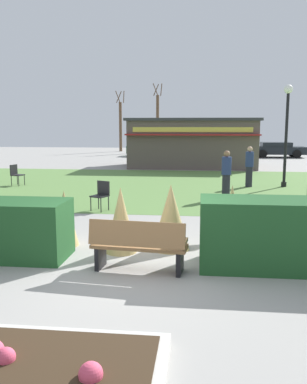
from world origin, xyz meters
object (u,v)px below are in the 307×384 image
at_px(parked_car_center_slot, 216,149).
at_px(parked_car_west_slot, 153,148).
at_px(lamppost_far, 287,123).
at_px(person_standing, 226,174).
at_px(food_kiosk, 193,143).
at_px(park_bench, 138,246).
at_px(cafe_chair_east, 101,193).
at_px(cafe_chair_west, 16,173).
at_px(tree_right_bg, 120,125).
at_px(tree_left_bg, 158,122).
at_px(parked_car_east_slot, 277,149).
at_px(person_strolling, 249,166).

bearing_deg(parked_car_center_slot, parked_car_west_slot, 179.99).
distance_m(lamppost_far, person_standing, 4.44).
height_order(lamppost_far, food_kiosk, lamppost_far).
relative_size(park_bench, parked_car_west_slot, 0.40).
xyz_separation_m(lamppost_far, cafe_chair_east, (-6.48, -5.66, -2.11)).
height_order(person_standing, parked_car_center_slot, person_standing).
bearing_deg(cafe_chair_west, tree_right_bg, 89.72).
xyz_separation_m(parked_car_west_slot, tree_left_bg, (-0.18, 5.56, 2.19)).
xyz_separation_m(park_bench, lamppost_far, (4.58, 10.90, 2.15)).
height_order(food_kiosk, parked_car_west_slot, food_kiosk).
distance_m(food_kiosk, parked_car_east_slot, 10.81).
relative_size(cafe_chair_west, parked_car_west_slot, 0.21).
xyz_separation_m(food_kiosk, person_standing, (1.40, -11.28, -0.63)).
bearing_deg(person_standing, lamppost_far, 137.68).
xyz_separation_m(cafe_chair_east, parked_car_west_slot, (-0.92, 22.30, 0.12)).
bearing_deg(person_strolling, lamppost_far, -151.39).
bearing_deg(parked_car_east_slot, lamppost_far, -98.99).
bearing_deg(food_kiosk, lamppost_far, -63.86).
height_order(park_bench, lamppost_far, lamppost_far).
relative_size(lamppost_far, tree_left_bg, 0.66).
height_order(person_standing, tree_right_bg, tree_right_bg).
bearing_deg(parked_car_center_slot, cafe_chair_east, -100.87).
height_order(lamppost_far, person_strolling, lamppost_far).
xyz_separation_m(cafe_chair_east, tree_right_bg, (-4.76, 28.26, 2.00)).
bearing_deg(park_bench, food_kiosk, 88.26).
distance_m(person_standing, tree_left_bg, 25.90).
bearing_deg(food_kiosk, parked_car_east_slot, 52.03).
height_order(parked_car_west_slot, parked_car_center_slot, same).
height_order(lamppost_far, cafe_chair_east, lamppost_far).
bearing_deg(lamppost_far, parked_car_east_slot, 81.01).
height_order(cafe_chair_west, parked_car_west_slot, parked_car_west_slot).
xyz_separation_m(food_kiosk, tree_left_bg, (-3.59, 14.06, 1.34)).
bearing_deg(parked_car_west_slot, parked_car_east_slot, -0.02).
distance_m(cafe_chair_east, tree_left_bg, 27.98).
height_order(food_kiosk, parked_car_east_slot, food_kiosk).
height_order(cafe_chair_west, parked_car_east_slot, parked_car_east_slot).
distance_m(food_kiosk, tree_left_bg, 14.57).
bearing_deg(cafe_chair_west, tree_left_bg, 80.70).
xyz_separation_m(cafe_chair_west, cafe_chair_east, (4.88, -4.80, 0.00)).
bearing_deg(parked_car_east_slot, cafe_chair_west, -128.66).
relative_size(parked_car_center_slot, tree_right_bg, 0.74).
bearing_deg(tree_right_bg, cafe_chair_west, -90.28).
bearing_deg(park_bench, parked_car_center_slot, 85.07).
relative_size(lamppost_far, cafe_chair_west, 4.70).
relative_size(park_bench, food_kiosk, 0.22).
height_order(cafe_chair_east, tree_right_bg, tree_right_bg).
bearing_deg(cafe_chair_west, food_kiosk, 50.71).
xyz_separation_m(cafe_chair_west, parked_car_center_slot, (9.16, 17.50, 0.12)).
bearing_deg(tree_right_bg, parked_car_west_slot, -57.19).
height_order(person_strolling, parked_car_east_slot, person_strolling).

